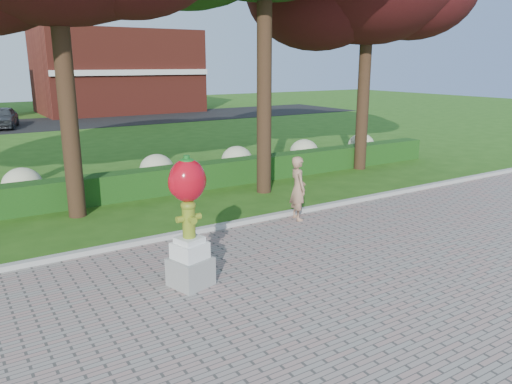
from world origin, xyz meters
TOP-DOWN VIEW (x-y plane):
  - ground at (0.00, 0.00)m, footprint 100.00×100.00m
  - curb at (0.00, 3.00)m, footprint 40.00×0.18m
  - lawn_hedge at (0.00, 7.00)m, footprint 24.00×0.70m
  - hydrangea_row at (0.57, 8.00)m, footprint 20.10×1.10m
  - street at (0.00, 28.00)m, footprint 50.00×8.00m
  - building_right at (8.00, 34.00)m, footprint 12.00×8.00m
  - hydrant_sculpture at (-1.33, 0.52)m, footprint 0.79×0.79m
  - woman at (2.62, 2.60)m, footprint 0.51×0.66m
  - parked_car at (-1.42, 27.07)m, footprint 2.37×4.03m

SIDE VIEW (x-z plane):
  - ground at x=0.00m, z-range 0.00..0.00m
  - street at x=0.00m, z-range 0.00..0.02m
  - curb at x=0.00m, z-range 0.00..0.15m
  - lawn_hedge at x=0.00m, z-range 0.00..0.80m
  - hydrangea_row at x=0.57m, z-range 0.06..1.04m
  - parked_car at x=-1.42m, z-range 0.02..1.31m
  - woman at x=2.62m, z-range 0.04..1.66m
  - hydrant_sculpture at x=-1.33m, z-range 0.11..2.46m
  - building_right at x=8.00m, z-range 0.00..6.40m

